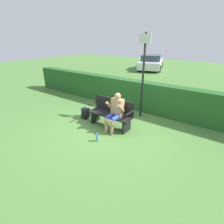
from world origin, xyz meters
TOP-DOWN VIEW (x-y plane):
  - ground_plane at (0.00, 0.00)m, footprint 40.00×40.00m
  - hedge_back at (0.00, 1.93)m, footprint 12.00×0.47m
  - park_bench at (0.00, 0.07)m, footprint 1.51×0.48m
  - person_seated at (0.26, -0.06)m, footprint 0.52×0.62m
  - backpack at (-1.12, 0.01)m, footprint 0.27×0.25m
  - water_bottle at (0.24, -0.96)m, footprint 0.07×0.07m
  - signpost at (0.45, 1.31)m, footprint 0.40×0.09m
  - parked_car at (-3.65, 11.40)m, footprint 3.04×4.60m

SIDE VIEW (x-z plane):
  - ground_plane at x=0.00m, z-range 0.00..0.00m
  - water_bottle at x=0.24m, z-range -0.01..0.25m
  - backpack at x=-1.12m, z-range -0.01..0.37m
  - park_bench at x=0.00m, z-range 0.00..0.91m
  - hedge_back at x=0.00m, z-range 0.00..1.17m
  - parked_car at x=-3.65m, z-range -0.03..1.27m
  - person_seated at x=0.26m, z-range 0.06..1.26m
  - signpost at x=0.45m, z-range 0.20..3.11m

